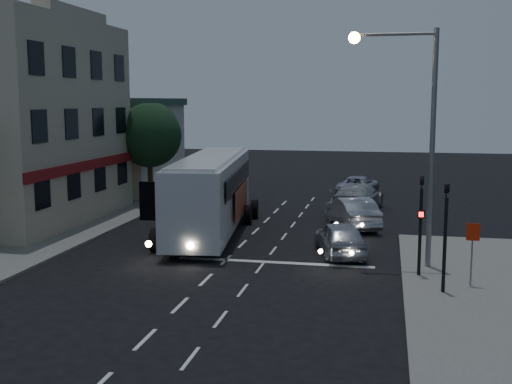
% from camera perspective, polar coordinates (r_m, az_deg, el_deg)
% --- Properties ---
extents(ground, '(120.00, 120.00, 0.00)m').
position_cam_1_polar(ground, '(24.54, -3.83, -7.17)').
color(ground, black).
extents(sidewalk_far, '(12.00, 50.00, 0.12)m').
position_cam_1_polar(sidewalk_far, '(36.94, -20.22, -2.36)').
color(sidewalk_far, slate).
rests_on(sidewalk_far, ground).
extents(road_markings, '(8.00, 30.55, 0.01)m').
position_cam_1_polar(road_markings, '(27.38, 0.63, -5.52)').
color(road_markings, silver).
rests_on(road_markings, ground).
extents(tour_bus, '(4.06, 12.61, 3.79)m').
position_cam_1_polar(tour_bus, '(31.42, -4.04, 0.03)').
color(tour_bus, silver).
rests_on(tour_bus, ground).
extents(car_suv, '(2.76, 4.56, 1.45)m').
position_cam_1_polar(car_suv, '(27.29, 7.49, -4.09)').
color(car_suv, '#B2B6C3').
rests_on(car_suv, ground).
extents(car_sedan_a, '(3.21, 5.10, 1.59)m').
position_cam_1_polar(car_sedan_a, '(33.20, 8.54, -1.80)').
color(car_sedan_a, '#B3B2BD').
rests_on(car_sedan_a, ground).
extents(car_sedan_b, '(3.19, 6.05, 1.67)m').
position_cam_1_polar(car_sedan_b, '(38.27, 9.00, -0.43)').
color(car_sedan_b, '#B4B4B7').
rests_on(car_sedan_b, ground).
extents(car_sedan_c, '(2.96, 5.18, 1.36)m').
position_cam_1_polar(car_sedan_c, '(44.52, 9.08, 0.57)').
color(car_sedan_c, '#ABABBE').
rests_on(car_sedan_c, ground).
extents(traffic_signal_main, '(0.25, 0.35, 4.10)m').
position_cam_1_polar(traffic_signal_main, '(23.97, 14.45, -1.86)').
color(traffic_signal_main, black).
rests_on(traffic_signal_main, sidewalk_near).
extents(traffic_signal_side, '(0.18, 0.15, 4.10)m').
position_cam_1_polar(traffic_signal_side, '(22.08, 16.51, -2.78)').
color(traffic_signal_side, black).
rests_on(traffic_signal_side, sidewalk_near).
extents(regulatory_sign, '(0.45, 0.12, 2.20)m').
position_cam_1_polar(regulatory_sign, '(23.28, 18.69, -4.39)').
color(regulatory_sign, slate).
rests_on(regulatory_sign, sidewalk_near).
extents(streetlight, '(3.32, 0.44, 9.00)m').
position_cam_1_polar(streetlight, '(25.04, 13.97, 6.21)').
color(streetlight, slate).
rests_on(streetlight, sidewalk_near).
extents(low_building_north, '(9.40, 9.40, 6.50)m').
position_cam_1_polar(low_building_north, '(47.28, -13.28, 4.19)').
color(low_building_north, '#BFAE97').
rests_on(low_building_north, sidewalk_far).
extents(street_tree, '(4.00, 4.00, 6.20)m').
position_cam_1_polar(street_tree, '(40.58, -9.47, 5.24)').
color(street_tree, black).
rests_on(street_tree, sidewalk_far).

